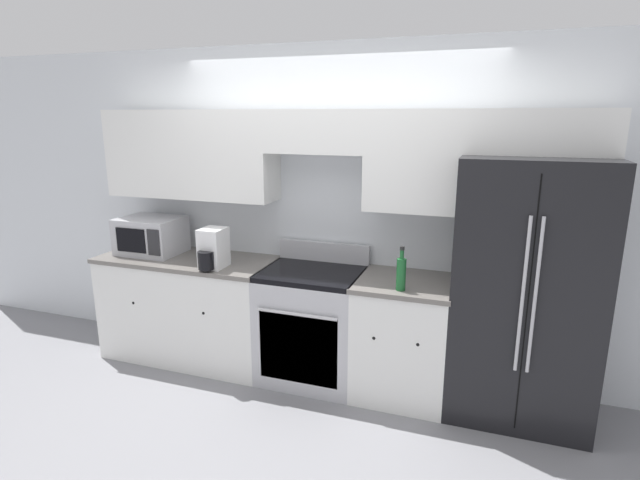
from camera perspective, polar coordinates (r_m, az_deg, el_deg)
ground_plane at (r=3.93m, az=-1.56°, el=-17.53°), size 12.00×12.00×0.00m
wall_back at (r=3.94m, az=1.36°, el=5.65°), size 8.00×0.39×2.60m
lower_cabinets_left at (r=4.48m, az=-14.61°, el=-7.45°), size 1.50×0.64×0.90m
lower_cabinets_right at (r=3.83m, az=9.45°, el=-10.96°), size 0.70×0.64×0.90m
oven_range at (r=4.00m, az=-0.91°, el=-9.60°), size 0.77×0.65×1.06m
refrigerator at (r=3.71m, az=22.31°, el=-5.20°), size 0.93×0.81×1.81m
microwave at (r=4.54m, az=-18.74°, el=0.51°), size 0.51×0.41×0.31m
bottle at (r=3.44m, az=9.26°, el=-3.75°), size 0.06×0.06×0.31m
electric_kettle at (r=3.97m, az=-12.20°, el=-1.11°), size 0.18×0.28×0.31m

